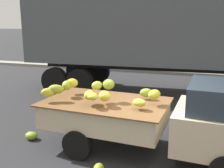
{
  "coord_description": "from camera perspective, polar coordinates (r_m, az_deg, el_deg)",
  "views": [
    {
      "loc": [
        0.97,
        -5.1,
        2.82
      ],
      "look_at": [
        -0.93,
        0.75,
        1.4
      ],
      "focal_mm": 42.28,
      "sensor_mm": 36.0,
      "label": 1
    }
  ],
  "objects": [
    {
      "name": "semi_trailer",
      "position": [
        10.71,
        13.46,
        11.18
      ],
      "size": [
        12.12,
        3.22,
        3.95
      ],
      "rotation": [
        0.0,
        0.0,
        0.06
      ],
      "color": "#4C5156",
      "rests_on": "ground"
    },
    {
      "name": "pickup_truck",
      "position": [
        5.66,
        17.18,
        -7.6
      ],
      "size": [
        5.03,
        2.05,
        1.7
      ],
      "rotation": [
        0.0,
        0.0,
        -0.06
      ],
      "color": "#CCB793",
      "rests_on": "ground"
    },
    {
      "name": "curb_strip",
      "position": [
        15.52,
        14.16,
        2.46
      ],
      "size": [
        80.0,
        0.8,
        0.16
      ],
      "primitive_type": "cube",
      "color": "gray",
      "rests_on": "ground"
    },
    {
      "name": "ground",
      "position": [
        5.91,
        6.59,
        -15.58
      ],
      "size": [
        220.0,
        220.0,
        0.0
      ],
      "primitive_type": "plane",
      "color": "#28282B"
    },
    {
      "name": "fallen_banana_bunch_near_tailgate",
      "position": [
        6.96,
        -17.03,
        -10.64
      ],
      "size": [
        0.34,
        0.28,
        0.19
      ],
      "primitive_type": "ellipsoid",
      "rotation": [
        0.0,
        0.0,
        3.07
      ],
      "color": "olive",
      "rests_on": "ground"
    }
  ]
}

